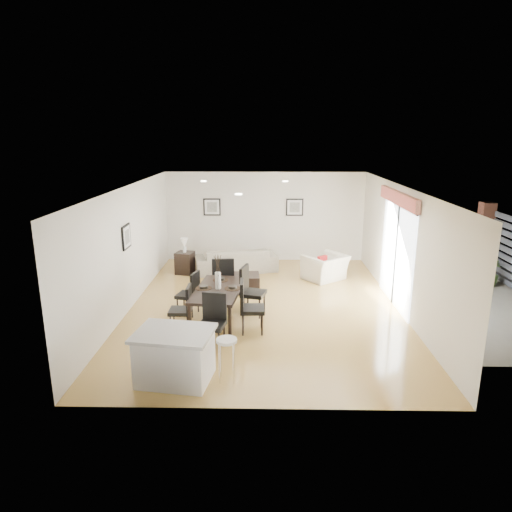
{
  "coord_description": "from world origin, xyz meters",
  "views": [
    {
      "loc": [
        0.01,
        -9.7,
        3.78
      ],
      "look_at": [
        -0.19,
        0.4,
        1.08
      ],
      "focal_mm": 32.0,
      "sensor_mm": 36.0,
      "label": 1
    }
  ],
  "objects_px": {
    "dining_chair_efar": "(249,288)",
    "dining_chair_enear": "(248,304)",
    "dining_chair_wnear": "(184,306)",
    "dining_chair_foot": "(223,278)",
    "coffee_table": "(238,283)",
    "dining_table": "(218,292)",
    "dining_chair_wfar": "(191,291)",
    "bar_stool": "(227,345)",
    "dining_chair_head": "(213,318)",
    "sofa": "(236,260)",
    "armchair": "(325,267)",
    "kitchen_island": "(175,356)",
    "side_table": "(185,263)"
  },
  "relations": [
    {
      "from": "dining_chair_foot",
      "to": "dining_chair_head",
      "type": "bearing_deg",
      "value": 85.77
    },
    {
      "from": "dining_chair_wfar",
      "to": "dining_chair_enear",
      "type": "bearing_deg",
      "value": 69.17
    },
    {
      "from": "dining_chair_head",
      "to": "dining_chair_enear",
      "type": "bearing_deg",
      "value": 57.16
    },
    {
      "from": "armchair",
      "to": "dining_chair_wnear",
      "type": "relative_size",
      "value": 1.1
    },
    {
      "from": "dining_chair_efar",
      "to": "kitchen_island",
      "type": "bearing_deg",
      "value": 174.1
    },
    {
      "from": "dining_table",
      "to": "dining_chair_head",
      "type": "bearing_deg",
      "value": -83.39
    },
    {
      "from": "dining_chair_efar",
      "to": "dining_chair_wnear",
      "type": "bearing_deg",
      "value": 141.44
    },
    {
      "from": "armchair",
      "to": "dining_chair_foot",
      "type": "distance_m",
      "value": 3.17
    },
    {
      "from": "dining_chair_wfar",
      "to": "side_table",
      "type": "bearing_deg",
      "value": -153.77
    },
    {
      "from": "dining_chair_efar",
      "to": "dining_chair_enear",
      "type": "bearing_deg",
      "value": -164.74
    },
    {
      "from": "armchair",
      "to": "dining_chair_foot",
      "type": "xyz_separation_m",
      "value": [
        -2.56,
        -1.86,
        0.28
      ]
    },
    {
      "from": "dining_chair_wnear",
      "to": "coffee_table",
      "type": "xyz_separation_m",
      "value": [
        0.91,
        2.39,
        -0.31
      ]
    },
    {
      "from": "sofa",
      "to": "dining_chair_wnear",
      "type": "relative_size",
      "value": 2.44
    },
    {
      "from": "dining_chair_enear",
      "to": "bar_stool",
      "type": "height_order",
      "value": "dining_chair_enear"
    },
    {
      "from": "coffee_table",
      "to": "bar_stool",
      "type": "relative_size",
      "value": 1.5
    },
    {
      "from": "kitchen_island",
      "to": "dining_chair_enear",
      "type": "bearing_deg",
      "value": 68.45
    },
    {
      "from": "dining_table",
      "to": "bar_stool",
      "type": "xyz_separation_m",
      "value": [
        0.36,
        -2.3,
        -0.05
      ]
    },
    {
      "from": "dining_table",
      "to": "dining_chair_head",
      "type": "xyz_separation_m",
      "value": [
        0.02,
        -1.1,
        -0.1
      ]
    },
    {
      "from": "dining_chair_efar",
      "to": "coffee_table",
      "type": "distance_m",
      "value": 1.57
    },
    {
      "from": "dining_chair_wnear",
      "to": "dining_chair_enear",
      "type": "height_order",
      "value": "dining_chair_enear"
    },
    {
      "from": "sofa",
      "to": "armchair",
      "type": "relative_size",
      "value": 2.21
    },
    {
      "from": "dining_chair_foot",
      "to": "dining_table",
      "type": "bearing_deg",
      "value": 85.18
    },
    {
      "from": "dining_chair_wnear",
      "to": "dining_chair_wfar",
      "type": "xyz_separation_m",
      "value": [
        -0.0,
        0.87,
        0.01
      ]
    },
    {
      "from": "dining_chair_wfar",
      "to": "dining_chair_head",
      "type": "xyz_separation_m",
      "value": [
        0.65,
        -1.52,
        0.03
      ]
    },
    {
      "from": "dining_chair_wfar",
      "to": "dining_chair_head",
      "type": "height_order",
      "value": "dining_chair_head"
    },
    {
      "from": "sofa",
      "to": "coffee_table",
      "type": "distance_m",
      "value": 1.74
    },
    {
      "from": "dining_chair_foot",
      "to": "coffee_table",
      "type": "relative_size",
      "value": 1.04
    },
    {
      "from": "dining_chair_foot",
      "to": "side_table",
      "type": "xyz_separation_m",
      "value": [
        -1.29,
        2.34,
        -0.31
      ]
    },
    {
      "from": "dining_chair_head",
      "to": "bar_stool",
      "type": "xyz_separation_m",
      "value": [
        0.35,
        -1.21,
        0.05
      ]
    },
    {
      "from": "armchair",
      "to": "bar_stool",
      "type": "xyz_separation_m",
      "value": [
        -2.2,
        -5.25,
        0.27
      ]
    },
    {
      "from": "dining_table",
      "to": "coffee_table",
      "type": "bearing_deg",
      "value": 87.75
    },
    {
      "from": "dining_chair_wnear",
      "to": "dining_chair_foot",
      "type": "distance_m",
      "value": 1.66
    },
    {
      "from": "dining_chair_foot",
      "to": "coffee_table",
      "type": "distance_m",
      "value": 0.99
    },
    {
      "from": "armchair",
      "to": "dining_chair_wfar",
      "type": "height_order",
      "value": "dining_chair_wfar"
    },
    {
      "from": "dining_chair_enear",
      "to": "dining_chair_efar",
      "type": "bearing_deg",
      "value": -1.98
    },
    {
      "from": "armchair",
      "to": "dining_chair_head",
      "type": "relative_size",
      "value": 1.03
    },
    {
      "from": "armchair",
      "to": "dining_chair_enear",
      "type": "height_order",
      "value": "dining_chair_enear"
    },
    {
      "from": "dining_chair_efar",
      "to": "dining_chair_head",
      "type": "relative_size",
      "value": 1.06
    },
    {
      "from": "dining_table",
      "to": "dining_chair_wnear",
      "type": "relative_size",
      "value": 1.97
    },
    {
      "from": "dining_chair_efar",
      "to": "dining_chair_head",
      "type": "distance_m",
      "value": 1.68
    },
    {
      "from": "sofa",
      "to": "side_table",
      "type": "xyz_separation_m",
      "value": [
        -1.41,
        -0.25,
        -0.03
      ]
    },
    {
      "from": "dining_chair_wnear",
      "to": "bar_stool",
      "type": "bearing_deg",
      "value": 27.77
    },
    {
      "from": "dining_chair_enear",
      "to": "armchair",
      "type": "bearing_deg",
      "value": -31.68
    },
    {
      "from": "dining_chair_foot",
      "to": "armchair",
      "type": "bearing_deg",
      "value": -148.38
    },
    {
      "from": "dining_chair_wfar",
      "to": "bar_stool",
      "type": "xyz_separation_m",
      "value": [
        0.99,
        -2.73,
        0.08
      ]
    },
    {
      "from": "dining_chair_enear",
      "to": "sofa",
      "type": "bearing_deg",
      "value": 4.92
    },
    {
      "from": "dining_chair_wfar",
      "to": "dining_chair_head",
      "type": "distance_m",
      "value": 1.65
    },
    {
      "from": "side_table",
      "to": "dining_table",
      "type": "bearing_deg",
      "value": -69.54
    },
    {
      "from": "dining_chair_wfar",
      "to": "kitchen_island",
      "type": "xyz_separation_m",
      "value": [
        0.17,
        -2.73,
        -0.11
      ]
    },
    {
      "from": "sofa",
      "to": "dining_chair_head",
      "type": "distance_m",
      "value": 4.78
    }
  ]
}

